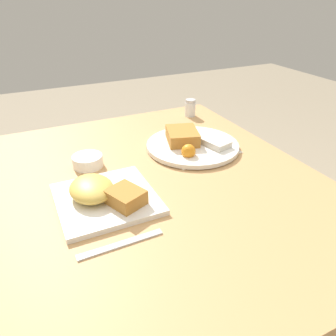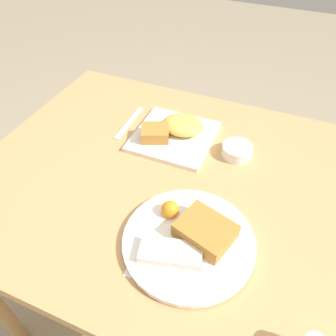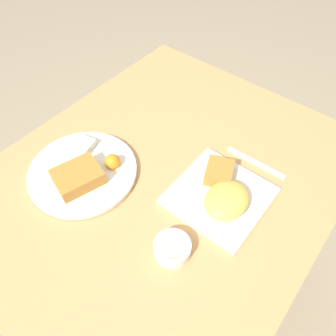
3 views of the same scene
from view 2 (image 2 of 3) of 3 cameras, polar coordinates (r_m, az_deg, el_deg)
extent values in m
plane|color=gray|center=(1.56, -0.50, -21.56)|extent=(8.00, 8.00, 0.00)
cube|color=tan|center=(0.93, -0.78, -2.02)|extent=(1.05, 0.87, 0.04)
cylinder|color=#9F7649|center=(1.44, 23.22, -7.72)|extent=(0.05, 0.05, 0.74)
cylinder|color=#9F7649|center=(1.60, -10.76, 2.07)|extent=(0.05, 0.05, 0.74)
cube|color=silver|center=(0.77, 0.94, -12.70)|extent=(0.17, 0.24, 0.00)
cube|color=white|center=(1.03, 1.03, 5.51)|extent=(0.24, 0.24, 0.01)
ellipsoid|color=#E5BC51|center=(1.03, 2.60, 7.48)|extent=(0.13, 0.11, 0.04)
cube|color=#B77A33|center=(1.00, -2.26, 6.10)|extent=(0.10, 0.10, 0.04)
cylinder|color=white|center=(0.77, 3.62, -12.58)|extent=(0.30, 0.30, 0.01)
cube|color=#B77A33|center=(0.75, 6.52, -10.81)|extent=(0.14, 0.13, 0.04)
cube|color=silver|center=(0.73, 0.47, -14.52)|extent=(0.15, 0.09, 0.02)
sphere|color=orange|center=(0.79, 0.35, -7.24)|extent=(0.04, 0.04, 0.04)
cylinder|color=white|center=(0.98, 11.94, 2.96)|extent=(0.09, 0.09, 0.03)
cylinder|color=#D1B775|center=(0.97, 12.07, 3.63)|extent=(0.07, 0.07, 0.00)
cube|color=silver|center=(1.10, -6.77, 7.86)|extent=(0.02, 0.19, 0.00)
camera|label=1|loc=(1.33, -29.03, 32.29)|focal=35.00mm
camera|label=3|loc=(0.97, 45.36, 39.90)|focal=35.00mm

